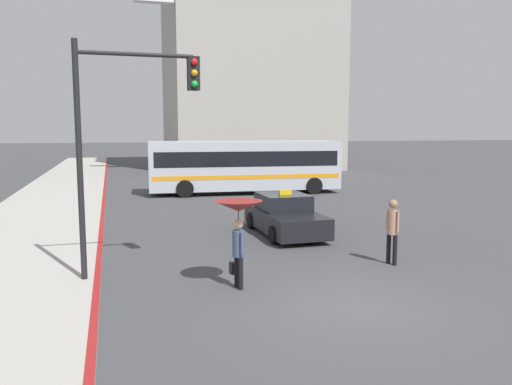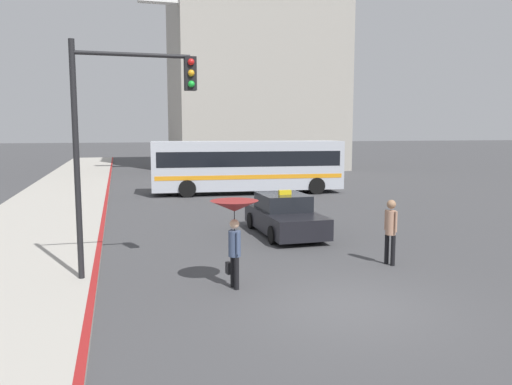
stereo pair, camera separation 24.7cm
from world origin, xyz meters
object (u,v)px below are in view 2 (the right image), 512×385
Objects in this scene: taxi at (284,216)px; city_bus at (247,164)px; monument_cross at (193,38)px; pedestrian_man at (391,227)px; traffic_light at (124,119)px; pedestrian_with_umbrella at (234,216)px.

taxi is 0.39× the size of city_bus.
monument_cross is at bearing -171.20° from city_bus.
pedestrian_man is (1.47, -4.63, 0.41)m from taxi.
taxi is 2.42× the size of pedestrian_man.
pedestrian_man is at bearing 107.65° from taxi.
monument_cross reaches higher than pedestrian_man.
traffic_light reaches higher than pedestrian_man.
city_bus is 1.95× the size of traffic_light.
monument_cross is (6.09, 29.74, 7.30)m from traffic_light.
city_bus is at bearing 65.77° from traffic_light.
traffic_light is (-7.10, -15.77, 2.24)m from city_bus.
city_bus is 17.77m from pedestrian_with_umbrella.
monument_cross reaches higher than traffic_light.
monument_cross is (0.67, 25.60, 10.58)m from taxi.
pedestrian_man is 0.31× the size of traffic_light.
city_bus is 6.21× the size of pedestrian_man.
monument_cross is at bearing 78.42° from traffic_light.
pedestrian_man is 31.91m from monument_cross.
pedestrian_man is at bearing -4.11° from traffic_light.
pedestrian_with_umbrella is at bearing -10.82° from city_bus.
pedestrian_man is at bearing -88.47° from monument_cross.
pedestrian_with_umbrella is (-3.08, -5.49, 1.05)m from taxi.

